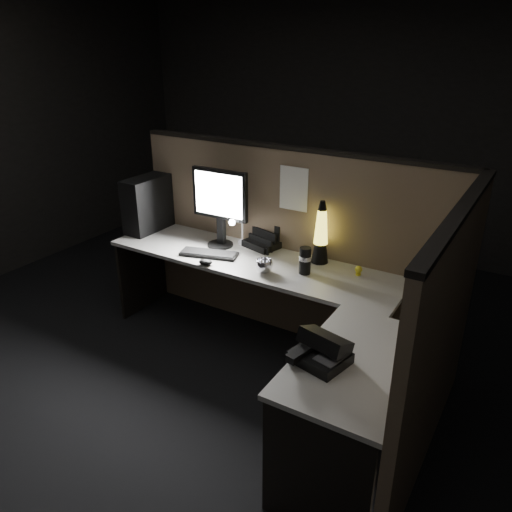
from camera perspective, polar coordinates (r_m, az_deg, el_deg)
The scene contains 17 objects.
floor at distance 3.61m, azimuth -3.72°, elevation -14.87°, with size 6.00×6.00×0.00m, color black.
room_shell at distance 2.89m, azimuth -4.57°, elevation 11.12°, with size 6.00×6.00×6.00m.
partition_back at distance 3.91m, azimuth 3.77°, elevation 1.17°, with size 2.66×0.06×1.50m, color brown.
partition_right at distance 2.83m, azimuth 20.14°, elevation -9.79°, with size 0.06×1.66×1.50m, color brown.
desk at distance 3.38m, azimuth 1.00°, elevation -5.86°, with size 2.60×1.60×0.73m.
pc_tower at distance 4.33m, azimuth -12.29°, elevation 5.83°, with size 0.20×0.44×0.46m, color black.
monitor at distance 3.86m, azimuth -4.15°, elevation 6.33°, with size 0.48×0.20×0.61m.
keyboard at distance 3.80m, azimuth -5.40°, elevation 0.25°, with size 0.44×0.15×0.02m, color black.
mouse at distance 3.64m, azimuth -5.78°, elevation -0.70°, with size 0.10×0.07×0.04m, color black.
clip_lamp at distance 3.89m, azimuth -2.16°, elevation 3.04°, with size 0.05×0.20×0.25m.
organizer at distance 3.94m, azimuth 0.86°, elevation 1.73°, with size 0.31×0.28×0.19m.
lava_lamp at distance 3.63m, azimuth 7.42°, elevation 2.14°, with size 0.13×0.13×0.47m.
travel_mug at distance 3.47m, azimuth 5.63°, elevation -0.53°, with size 0.09×0.09×0.19m, color black.
steel_mug at distance 3.49m, azimuth 0.93°, elevation -1.15°, with size 0.12×0.12×0.10m, color silver.
figurine at distance 3.53m, azimuth 11.65°, elevation -1.52°, with size 0.05×0.05×0.05m, color yellow.
pinned_paper at distance 3.71m, azimuth 4.33°, elevation 7.67°, with size 0.23×0.00×0.33m, color white.
desk_phone at distance 2.60m, azimuth 7.44°, elevation -10.63°, with size 0.31×0.31×0.16m.
Camera 1 is at (1.66, -2.29, 2.24)m, focal length 35.00 mm.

